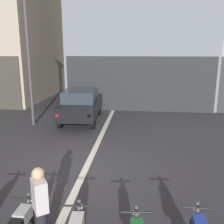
# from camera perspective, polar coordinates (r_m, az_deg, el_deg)

# --- Properties ---
(ground_plane) EXTENTS (120.00, 120.00, 0.00)m
(ground_plane) POSITION_cam_1_polar(r_m,az_deg,el_deg) (8.09, -6.16, -13.00)
(ground_plane) COLOR #333338
(lane_centre_line) EXTENTS (0.20, 18.00, 0.01)m
(lane_centre_line) POSITION_cam_1_polar(r_m,az_deg,el_deg) (13.63, -0.70, -1.61)
(lane_centre_line) COLOR silver
(lane_centre_line) RESTS_ON ground
(car_black_crossing_near) EXTENTS (1.98, 4.19, 1.64)m
(car_black_crossing_near) POSITION_cam_1_polar(r_m,az_deg,el_deg) (13.23, -6.87, 1.75)
(car_black_crossing_near) COLOR black
(car_black_crossing_near) RESTS_ON ground
(street_lamp) EXTENTS (0.36, 0.36, 6.04)m
(street_lamp) POSITION_cam_1_polar(r_m,az_deg,el_deg) (12.76, -18.09, 13.62)
(street_lamp) COLOR #47474C
(street_lamp) RESTS_ON ground
(person_by_motorcycles) EXTENTS (0.39, 0.42, 1.67)m
(person_by_motorcycles) POSITION_cam_1_polar(r_m,az_deg,el_deg) (5.07, -15.47, -20.10)
(person_by_motorcycles) COLOR #23232D
(person_by_motorcycles) RESTS_ON ground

